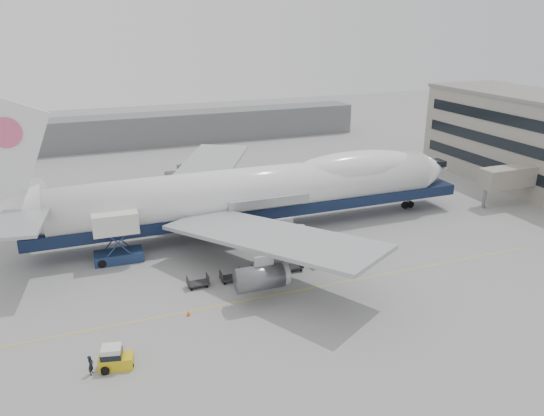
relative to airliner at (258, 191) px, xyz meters
name	(u,v)px	position (x,y,z in m)	size (l,w,h in m)	color
ground	(287,266)	(-0.64, -12.00, -5.62)	(260.00, 260.00, 0.00)	gray
apron_line	(309,289)	(-0.64, -18.00, -5.62)	(60.00, 0.15, 0.01)	gold
hangar	(127,131)	(-10.64, 58.00, -2.12)	(110.00, 8.00, 7.00)	slate
airliner	(258,191)	(0.00, 0.00, 0.00)	(67.00, 55.30, 19.98)	white
catering_truck	(116,234)	(-18.94, -3.48, -2.16)	(5.71, 4.05, 6.24)	navy
baggage_tug	(114,358)	(-21.43, -24.60, -4.73)	(2.99, 2.03, 2.01)	gold
ground_worker	(91,365)	(-23.31, -24.83, -4.76)	(0.63, 0.41, 1.73)	black
traffic_cone	(188,313)	(-13.95, -18.75, -5.36)	(0.37, 0.37, 0.55)	#E0450B
dolly_0	(198,283)	(-11.66, -13.32, -5.09)	(2.30, 1.35, 1.30)	#2D2D30
dolly_1	(231,277)	(-7.95, -13.32, -5.09)	(2.30, 1.35, 1.30)	#2D2D30
dolly_2	(262,271)	(-4.25, -13.32, -5.09)	(2.30, 1.35, 1.30)	#2D2D30
dolly_3	(293,266)	(-0.54, -13.32, -5.09)	(2.30, 1.35, 1.30)	#2D2D30
dolly_4	(322,261)	(3.17, -13.32, -5.09)	(2.30, 1.35, 1.30)	#2D2D30
dolly_5	(349,256)	(6.88, -13.32, -5.09)	(2.30, 1.35, 1.30)	#2D2D30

